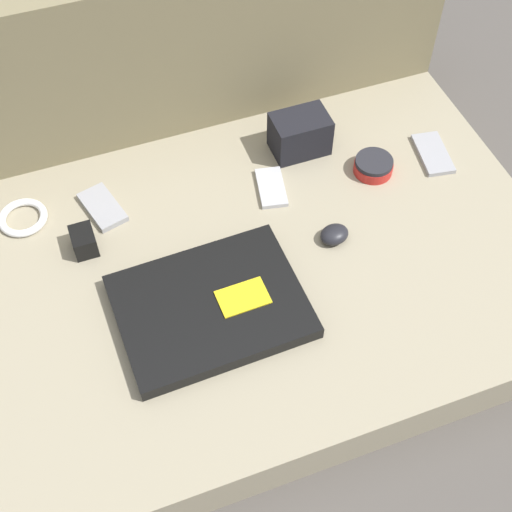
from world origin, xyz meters
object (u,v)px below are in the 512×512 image
at_px(phone_black, 102,207).
at_px(charger_brick, 84,241).
at_px(speaker_puck, 373,166).
at_px(camera_pouch, 300,134).
at_px(phone_silver, 433,154).
at_px(laptop, 211,306).
at_px(phone_small, 271,188).
at_px(computer_mouse, 335,236).

distance_m(phone_black, charger_brick, 0.10).
relative_size(speaker_puck, phone_black, 0.66).
xyz_separation_m(phone_black, charger_brick, (-0.05, -0.09, 0.02)).
bearing_deg(camera_pouch, phone_silver, -24.25).
xyz_separation_m(laptop, camera_pouch, (0.31, 0.32, 0.03)).
distance_m(laptop, speaker_puck, 0.47).
height_order(speaker_puck, phone_small, speaker_puck).
height_order(speaker_puck, camera_pouch, camera_pouch).
distance_m(speaker_puck, camera_pouch, 0.17).
bearing_deg(charger_brick, phone_black, 58.28).
bearing_deg(laptop, charger_brick, 128.36).
bearing_deg(charger_brick, phone_silver, -0.79).
xyz_separation_m(phone_black, camera_pouch, (0.43, 0.02, 0.04)).
bearing_deg(phone_black, charger_brick, -136.43).
bearing_deg(charger_brick, speaker_puck, -0.68).
bearing_deg(laptop, phone_silver, 18.63).
relative_size(laptop, phone_small, 3.00).
relative_size(laptop, speaker_puck, 4.12).
bearing_deg(phone_small, laptop, -119.68).
relative_size(laptop, phone_silver, 2.65).
relative_size(computer_mouse, camera_pouch, 0.56).
xyz_separation_m(computer_mouse, camera_pouch, (0.03, 0.25, 0.03)).
xyz_separation_m(speaker_puck, phone_black, (-0.55, 0.09, -0.01)).
height_order(phone_silver, phone_black, phone_black).
distance_m(phone_silver, camera_pouch, 0.29).
xyz_separation_m(phone_silver, phone_small, (-0.36, 0.03, 0.00)).
relative_size(phone_black, camera_pouch, 1.05).
bearing_deg(phone_black, phone_silver, -22.57).
bearing_deg(camera_pouch, laptop, -133.22).
xyz_separation_m(phone_silver, camera_pouch, (-0.26, 0.12, 0.04)).
bearing_deg(phone_silver, camera_pouch, 165.10).
height_order(laptop, phone_small, laptop).
bearing_deg(speaker_puck, phone_small, 173.22).
bearing_deg(phone_black, computer_mouse, -44.71).
relative_size(speaker_puck, phone_silver, 0.64).
bearing_deg(phone_small, camera_pouch, 53.64).
bearing_deg(computer_mouse, phone_black, 139.25).
distance_m(computer_mouse, charger_brick, 0.48).
distance_m(computer_mouse, phone_black, 0.47).
xyz_separation_m(computer_mouse, phone_silver, (0.29, 0.14, -0.01)).
height_order(laptop, computer_mouse, laptop).
bearing_deg(computer_mouse, phone_silver, 14.57).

